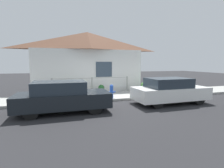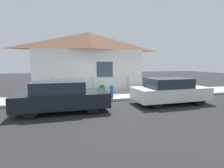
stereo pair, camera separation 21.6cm
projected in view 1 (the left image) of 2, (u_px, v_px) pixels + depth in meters
ground_plane at (100, 102)px, 9.05m from camera, size 60.00×60.00×0.00m
sidewalk at (96, 97)px, 10.15m from camera, size 24.00×2.34×0.13m
house at (88, 44)px, 12.09m from camera, size 7.65×2.23×4.17m
fence at (92, 84)px, 11.04m from camera, size 4.90×0.10×1.01m
car_left at (63, 97)px, 7.20m from camera, size 3.79×1.68×1.29m
car_right at (170, 91)px, 8.75m from camera, size 3.75×1.63×1.29m
fire_hydrant at (112, 91)px, 9.44m from camera, size 0.44×0.19×0.75m
potted_plant_near_hydrant at (101, 89)px, 11.09m from camera, size 0.39×0.39×0.53m
potted_plant_by_fence at (72, 90)px, 10.05m from camera, size 0.54×0.54×0.63m
potted_plant_corner at (144, 86)px, 11.96m from camera, size 0.50×0.50×0.61m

